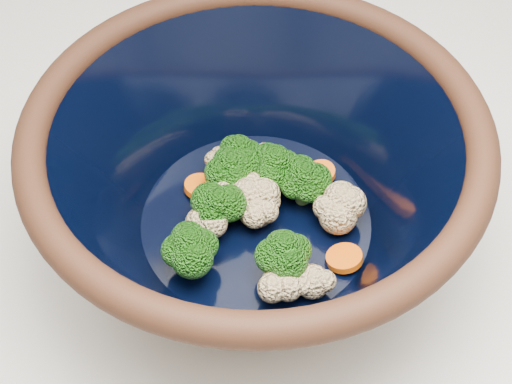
{
  "coord_description": "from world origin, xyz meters",
  "views": [
    {
      "loc": [
        -0.21,
        -0.36,
        1.42
      ],
      "look_at": [
        -0.1,
        -0.01,
        0.97
      ],
      "focal_mm": 50.0,
      "sensor_mm": 36.0,
      "label": 1
    }
  ],
  "objects": [
    {
      "name": "mixing_bowl",
      "position": [
        -0.1,
        -0.01,
        0.99
      ],
      "size": [
        0.4,
        0.4,
        0.16
      ],
      "rotation": [
        0.0,
        0.0,
        -0.21
      ],
      "color": "black",
      "rests_on": "counter"
    },
    {
      "name": "vegetable_pile",
      "position": [
        -0.1,
        -0.01,
        0.96
      ],
      "size": [
        0.17,
        0.17,
        0.05
      ],
      "color": "#608442",
      "rests_on": "mixing_bowl"
    }
  ]
}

